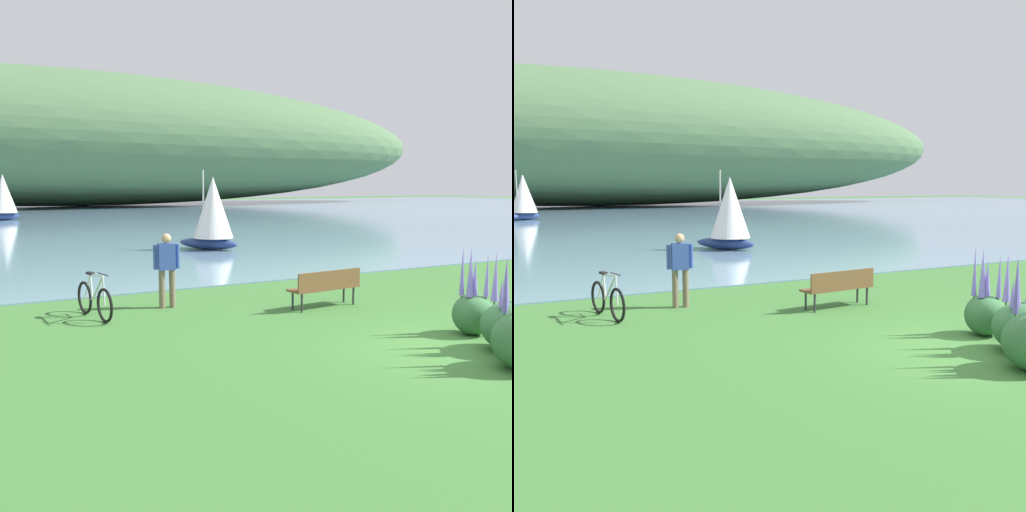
% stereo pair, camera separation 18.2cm
% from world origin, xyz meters
% --- Properties ---
extents(ground_plane, '(200.00, 200.00, 0.00)m').
position_xyz_m(ground_plane, '(0.00, 0.00, 0.00)').
color(ground_plane, '#3D7533').
extents(bay_water, '(180.00, 80.00, 0.04)m').
position_xyz_m(bay_water, '(0.00, 47.53, 0.02)').
color(bay_water, '#6B8EA8').
rests_on(bay_water, ground).
extents(distant_hillside, '(103.93, 28.00, 16.68)m').
position_xyz_m(distant_hillside, '(7.52, 69.01, 8.38)').
color(distant_hillside, '#4C7047').
rests_on(distant_hillside, bay_water).
extents(park_bench_near_camera, '(1.84, 0.64, 0.88)m').
position_xyz_m(park_bench_near_camera, '(-0.23, 3.88, 0.52)').
color(park_bench_near_camera, brown).
rests_on(park_bench_near_camera, ground).
extents(bicycle_leaning_near_bench, '(0.38, 1.75, 1.01)m').
position_xyz_m(bicycle_leaning_near_bench, '(-5.15, 5.31, 0.40)').
color(bicycle_leaning_near_bench, black).
rests_on(bicycle_leaning_near_bench, ground).
extents(person_at_shoreline, '(0.61, 0.27, 1.71)m').
position_xyz_m(person_at_shoreline, '(-3.44, 5.60, 0.98)').
color(person_at_shoreline, '#72604C').
rests_on(person_at_shoreline, ground).
extents(echium_bush_far_cluster, '(0.76, 0.76, 1.67)m').
position_xyz_m(echium_bush_far_cluster, '(0.85, 0.62, 0.47)').
color(echium_bush_far_cluster, '#386B3D').
rests_on(echium_bush_far_cluster, ground).
extents(sailboat_nearest_to_shore, '(3.29, 2.76, 3.87)m').
position_xyz_m(sailboat_nearest_to_shore, '(-4.04, 41.86, 1.86)').
color(sailboat_nearest_to_shore, navy).
rests_on(sailboat_nearest_to_shore, bay_water).
extents(sailboat_mid_bay, '(2.47, 2.84, 3.38)m').
position_xyz_m(sailboat_mid_bay, '(2.12, 15.68, 1.63)').
color(sailboat_mid_bay, navy).
rests_on(sailboat_mid_bay, bay_water).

